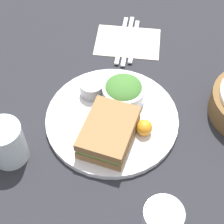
# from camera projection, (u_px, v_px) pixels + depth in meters

# --- Properties ---
(ground_plane) EXTENTS (4.00, 4.00, 0.00)m
(ground_plane) POSITION_uv_depth(u_px,v_px,m) (112.00, 121.00, 0.91)
(ground_plane) COLOR #232328
(plate) EXTENTS (0.32, 0.32, 0.02)m
(plate) POSITION_uv_depth(u_px,v_px,m) (112.00, 119.00, 0.91)
(plate) COLOR silver
(plate) RESTS_ON ground_plane
(sandwich) EXTENTS (0.17, 0.14, 0.05)m
(sandwich) POSITION_uv_depth(u_px,v_px,m) (111.00, 132.00, 0.84)
(sandwich) COLOR olive
(sandwich) RESTS_ON plate
(salad_bowl) EXTENTS (0.11, 0.11, 0.06)m
(salad_bowl) POSITION_uv_depth(u_px,v_px,m) (123.00, 91.00, 0.92)
(salad_bowl) COLOR silver
(salad_bowl) RESTS_ON plate
(dressing_cup) EXTENTS (0.06, 0.06, 0.04)m
(dressing_cup) POSITION_uv_depth(u_px,v_px,m) (92.00, 88.00, 0.93)
(dressing_cup) COLOR #99999E
(dressing_cup) RESTS_ON plate
(orange_wedge) EXTENTS (0.04, 0.04, 0.04)m
(orange_wedge) POSITION_uv_depth(u_px,v_px,m) (144.00, 127.00, 0.86)
(orange_wedge) COLOR orange
(orange_wedge) RESTS_ON plate
(drink_glass) EXTENTS (0.07, 0.07, 0.11)m
(drink_glass) POSITION_uv_depth(u_px,v_px,m) (161.00, 224.00, 0.70)
(drink_glass) COLOR silver
(drink_glass) RESTS_ON ground_plane
(napkin) EXTENTS (0.13, 0.18, 0.00)m
(napkin) POSITION_uv_depth(u_px,v_px,m) (128.00, 42.00, 1.08)
(napkin) COLOR beige
(napkin) RESTS_ON ground_plane
(fork) EXTENTS (0.20, 0.02, 0.01)m
(fork) POSITION_uv_depth(u_px,v_px,m) (122.00, 40.00, 1.08)
(fork) COLOR #B2B2B7
(fork) RESTS_ON napkin
(knife) EXTENTS (0.21, 0.02, 0.01)m
(knife) POSITION_uv_depth(u_px,v_px,m) (128.00, 40.00, 1.08)
(knife) COLOR #B2B2B7
(knife) RESTS_ON napkin
(spoon) EXTENTS (0.18, 0.02, 0.01)m
(spoon) POSITION_uv_depth(u_px,v_px,m) (134.00, 41.00, 1.08)
(spoon) COLOR #B2B2B7
(spoon) RESTS_ON napkin
(water_glass) EXTENTS (0.08, 0.08, 0.10)m
(water_glass) POSITION_uv_depth(u_px,v_px,m) (6.00, 143.00, 0.81)
(water_glass) COLOR silver
(water_glass) RESTS_ON ground_plane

